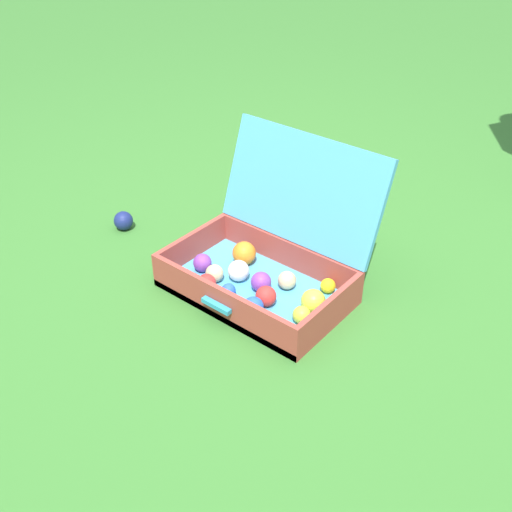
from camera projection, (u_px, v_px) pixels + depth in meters
ground_plane at (251, 275)px, 2.14m from camera, size 16.00×16.00×0.00m
open_suitcase at (267, 261)px, 2.03m from camera, size 0.60×0.52×0.47m
stray_ball_on_grass at (123, 221)px, 2.37m from camera, size 0.07×0.07×0.07m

